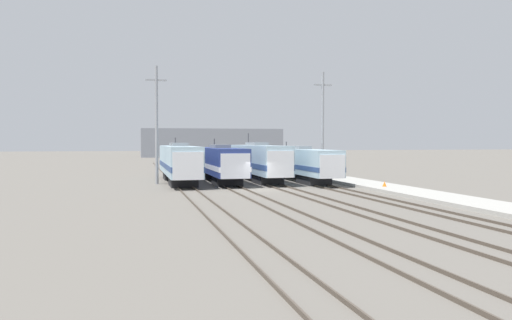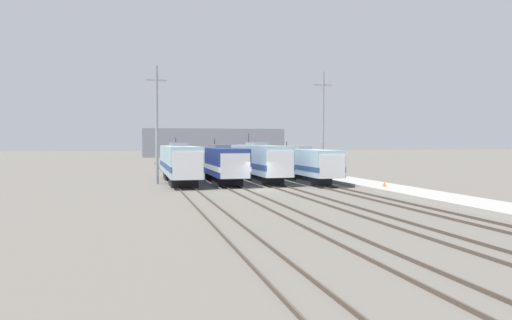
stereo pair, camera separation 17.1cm
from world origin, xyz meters
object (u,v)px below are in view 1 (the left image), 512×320
object	(u,v)px
locomotive_center_right	(258,161)
catenary_tower_right	(323,125)
locomotive_far_right	(299,163)
traffic_cone	(385,184)
locomotive_far_left	(179,162)
catenary_tower_left	(157,123)
locomotive_center_left	(221,163)

from	to	relation	value
locomotive_center_right	catenary_tower_right	world-z (taller)	catenary_tower_right
locomotive_far_right	traffic_cone	distance (m)	12.47
locomotive_far_left	catenary_tower_left	distance (m)	4.85
locomotive_far_left	locomotive_center_right	world-z (taller)	locomotive_center_right
locomotive_far_left	locomotive_center_left	distance (m)	4.41
catenary_tower_left	catenary_tower_right	distance (m)	18.18
traffic_cone	locomotive_center_right	bearing A→B (deg)	123.00
locomotive_far_left	catenary_tower_right	bearing A→B (deg)	-3.89
locomotive_center_left	locomotive_center_right	bearing A→B (deg)	14.00
locomotive_center_left	locomotive_center_right	xyz separation A→B (m)	(4.40, 1.10, 0.12)
locomotive_far_left	locomotive_center_right	xyz separation A→B (m)	(8.79, 0.73, 0.03)
locomotive_center_left	locomotive_far_right	distance (m)	8.80
locomotive_far_left	locomotive_center_left	bearing A→B (deg)	-4.71
locomotive_center_left	catenary_tower_right	world-z (taller)	catenary_tower_right
locomotive_center_right	catenary_tower_left	bearing A→B (deg)	-170.79
locomotive_center_right	locomotive_far_right	distance (m)	4.65
locomotive_far_left	locomotive_center_right	distance (m)	8.82
locomotive_center_left	locomotive_center_right	distance (m)	4.53
locomotive_far_left	catenary_tower_right	size ratio (longest dim) A/B	1.56
locomotive_center_right	traffic_cone	size ratio (longest dim) A/B	40.68
locomotive_center_right	traffic_cone	xyz separation A→B (m)	(8.55, -13.17, -1.67)
locomotive_center_left	traffic_cone	bearing A→B (deg)	-42.99
locomotive_center_left	traffic_cone	xyz separation A→B (m)	(12.95, -12.07, -1.55)
locomotive_far_right	catenary_tower_right	size ratio (longest dim) A/B	1.64
locomotive_far_right	locomotive_center_right	bearing A→B (deg)	161.07
locomotive_center_right	locomotive_far_right	xyz separation A→B (m)	(4.40, -1.51, -0.19)
locomotive_center_left	locomotive_far_right	xyz separation A→B (m)	(8.79, -0.41, -0.07)
locomotive_center_right	catenary_tower_right	bearing A→B (deg)	-14.47
catenary_tower_left	traffic_cone	bearing A→B (deg)	-29.94
locomotive_far_right	traffic_cone	size ratio (longest dim) A/B	43.06
catenary_tower_right	traffic_cone	xyz separation A→B (m)	(1.54, -11.36, -5.73)
locomotive_far_right	catenary_tower_right	bearing A→B (deg)	-6.59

